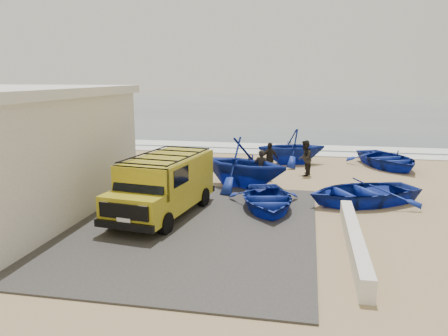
{
  "coord_description": "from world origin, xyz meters",
  "views": [
    {
      "loc": [
        3.66,
        -14.69,
        4.65
      ],
      "look_at": [
        0.53,
        1.41,
        1.2
      ],
      "focal_mm": 35.0,
      "sensor_mm": 36.0,
      "label": 1
    }
  ],
  "objects_px": {
    "boat_near_left": "(267,199)",
    "boat_near_right": "(362,192)",
    "parapet": "(354,240)",
    "fisherman_middle": "(305,158)",
    "boat_far_left": "(292,147)",
    "van": "(164,183)",
    "boat_far_right": "(387,159)",
    "boat_mid_left": "(243,163)",
    "fisherman_front": "(261,168)",
    "fisherman_back": "(269,159)"
  },
  "relations": [
    {
      "from": "boat_near_left",
      "to": "boat_near_right",
      "type": "bearing_deg",
      "value": 11.35
    },
    {
      "from": "parapet",
      "to": "fisherman_middle",
      "type": "xyz_separation_m",
      "value": [
        -1.45,
        8.99,
        0.58
      ]
    },
    {
      "from": "parapet",
      "to": "boat_far_left",
      "type": "height_order",
      "value": "boat_far_left"
    },
    {
      "from": "parapet",
      "to": "fisherman_middle",
      "type": "bearing_deg",
      "value": 99.17
    },
    {
      "from": "van",
      "to": "boat_near_right",
      "type": "height_order",
      "value": "van"
    },
    {
      "from": "parapet",
      "to": "boat_far_right",
      "type": "relative_size",
      "value": 1.35
    },
    {
      "from": "boat_mid_left",
      "to": "boat_far_right",
      "type": "relative_size",
      "value": 0.91
    },
    {
      "from": "boat_far_left",
      "to": "fisherman_front",
      "type": "xyz_separation_m",
      "value": [
        -1.08,
        -5.14,
        -0.16
      ]
    },
    {
      "from": "boat_near_right",
      "to": "boat_far_left",
      "type": "relative_size",
      "value": 1.2
    },
    {
      "from": "fisherman_front",
      "to": "van",
      "type": "bearing_deg",
      "value": 61.51
    },
    {
      "from": "boat_far_right",
      "to": "fisherman_back",
      "type": "distance_m",
      "value": 6.61
    },
    {
      "from": "boat_near_left",
      "to": "boat_mid_left",
      "type": "distance_m",
      "value": 3.39
    },
    {
      "from": "parapet",
      "to": "boat_near_left",
      "type": "relative_size",
      "value": 1.61
    },
    {
      "from": "parapet",
      "to": "fisherman_middle",
      "type": "relative_size",
      "value": 3.52
    },
    {
      "from": "boat_near_right",
      "to": "boat_far_left",
      "type": "bearing_deg",
      "value": 174.67
    },
    {
      "from": "boat_near_right",
      "to": "boat_far_right",
      "type": "bearing_deg",
      "value": 136.45
    },
    {
      "from": "van",
      "to": "fisherman_back",
      "type": "xyz_separation_m",
      "value": [
        2.94,
        6.76,
        -0.32
      ]
    },
    {
      "from": "boat_near_right",
      "to": "van",
      "type": "bearing_deg",
      "value": -95.42
    },
    {
      "from": "boat_near_right",
      "to": "fisherman_front",
      "type": "distance_m",
      "value": 4.46
    },
    {
      "from": "boat_mid_left",
      "to": "boat_far_right",
      "type": "height_order",
      "value": "boat_mid_left"
    },
    {
      "from": "boat_far_left",
      "to": "fisherman_back",
      "type": "bearing_deg",
      "value": -32.65
    },
    {
      "from": "boat_near_left",
      "to": "fisherman_back",
      "type": "distance_m",
      "value": 5.49
    },
    {
      "from": "parapet",
      "to": "boat_mid_left",
      "type": "xyz_separation_m",
      "value": [
        -4.02,
        6.28,
        0.79
      ]
    },
    {
      "from": "boat_far_left",
      "to": "boat_far_right",
      "type": "distance_m",
      "value": 4.97
    },
    {
      "from": "van",
      "to": "fisherman_front",
      "type": "distance_m",
      "value": 5.48
    },
    {
      "from": "parapet",
      "to": "fisherman_middle",
      "type": "height_order",
      "value": "fisherman_middle"
    },
    {
      "from": "boat_near_right",
      "to": "fisherman_front",
      "type": "xyz_separation_m",
      "value": [
        -3.97,
        2.0,
        0.34
      ]
    },
    {
      "from": "fisherman_front",
      "to": "fisherman_middle",
      "type": "relative_size",
      "value": 0.93
    },
    {
      "from": "boat_far_left",
      "to": "boat_far_right",
      "type": "bearing_deg",
      "value": 73.09
    },
    {
      "from": "van",
      "to": "fisherman_middle",
      "type": "distance_m",
      "value": 8.43
    },
    {
      "from": "boat_far_right",
      "to": "fisherman_front",
      "type": "bearing_deg",
      "value": -162.54
    },
    {
      "from": "boat_near_left",
      "to": "boat_far_right",
      "type": "bearing_deg",
      "value": 45.97
    },
    {
      "from": "boat_near_left",
      "to": "boat_far_left",
      "type": "relative_size",
      "value": 1.04
    },
    {
      "from": "van",
      "to": "boat_near_left",
      "type": "distance_m",
      "value": 3.67
    },
    {
      "from": "van",
      "to": "boat_near_left",
      "type": "xyz_separation_m",
      "value": [
        3.36,
        1.3,
        -0.73
      ]
    },
    {
      "from": "boat_near_right",
      "to": "boat_far_left",
      "type": "xyz_separation_m",
      "value": [
        -2.89,
        7.14,
        0.5
      ]
    },
    {
      "from": "boat_far_right",
      "to": "fisherman_middle",
      "type": "height_order",
      "value": "fisherman_middle"
    },
    {
      "from": "parapet",
      "to": "boat_near_right",
      "type": "height_order",
      "value": "boat_near_right"
    },
    {
      "from": "boat_near_right",
      "to": "boat_mid_left",
      "type": "height_order",
      "value": "boat_mid_left"
    },
    {
      "from": "boat_near_left",
      "to": "van",
      "type": "bearing_deg",
      "value": -170.25
    },
    {
      "from": "boat_near_left",
      "to": "boat_near_right",
      "type": "xyz_separation_m",
      "value": [
        3.39,
        1.42,
        0.06
      ]
    },
    {
      "from": "boat_near_right",
      "to": "boat_mid_left",
      "type": "xyz_separation_m",
      "value": [
        -4.72,
        1.63,
        0.62
      ]
    },
    {
      "from": "parapet",
      "to": "fisherman_back",
      "type": "xyz_separation_m",
      "value": [
        -3.11,
        8.69,
        0.52
      ]
    },
    {
      "from": "boat_near_left",
      "to": "fisherman_middle",
      "type": "xyz_separation_m",
      "value": [
        1.24,
        5.76,
        0.47
      ]
    },
    {
      "from": "boat_near_left",
      "to": "fisherman_middle",
      "type": "distance_m",
      "value": 5.91
    },
    {
      "from": "boat_near_left",
      "to": "fisherman_middle",
      "type": "height_order",
      "value": "fisherman_middle"
    },
    {
      "from": "boat_far_left",
      "to": "fisherman_front",
      "type": "relative_size",
      "value": 2.28
    },
    {
      "from": "boat_far_left",
      "to": "boat_far_right",
      "type": "relative_size",
      "value": 0.81
    },
    {
      "from": "fisherman_back",
      "to": "fisherman_middle",
      "type": "bearing_deg",
      "value": -23.21
    },
    {
      "from": "boat_near_right",
      "to": "fisherman_middle",
      "type": "height_order",
      "value": "fisherman_middle"
    }
  ]
}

